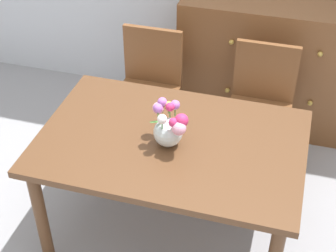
{
  "coord_description": "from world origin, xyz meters",
  "views": [
    {
      "loc": [
        0.57,
        -2.06,
        2.48
      ],
      "look_at": [
        -0.01,
        -0.04,
        0.86
      ],
      "focal_mm": 54.6,
      "sensor_mm": 36.0,
      "label": 1
    }
  ],
  "objects_px": {
    "dining_table": "(171,152)",
    "chair_left": "(149,84)",
    "dresser": "(274,66)",
    "flower_vase": "(169,127)",
    "chair_right": "(261,101)"
  },
  "relations": [
    {
      "from": "dresser",
      "to": "flower_vase",
      "type": "bearing_deg",
      "value": -107.28
    },
    {
      "from": "dresser",
      "to": "flower_vase",
      "type": "relative_size",
      "value": 5.7
    },
    {
      "from": "dining_table",
      "to": "chair_left",
      "type": "xyz_separation_m",
      "value": [
        -0.39,
        0.82,
        -0.13
      ]
    },
    {
      "from": "dining_table",
      "to": "chair_left",
      "type": "relative_size",
      "value": 1.6
    },
    {
      "from": "dresser",
      "to": "dining_table",
      "type": "bearing_deg",
      "value": -107.73
    },
    {
      "from": "flower_vase",
      "to": "chair_left",
      "type": "bearing_deg",
      "value": 114.61
    },
    {
      "from": "dining_table",
      "to": "flower_vase",
      "type": "height_order",
      "value": "flower_vase"
    },
    {
      "from": "chair_left",
      "to": "chair_right",
      "type": "height_order",
      "value": "same"
    },
    {
      "from": "dresser",
      "to": "chair_left",
      "type": "bearing_deg",
      "value": -148.03
    },
    {
      "from": "chair_left",
      "to": "dresser",
      "type": "distance_m",
      "value": 0.97
    },
    {
      "from": "chair_right",
      "to": "dresser",
      "type": "relative_size",
      "value": 0.64
    },
    {
      "from": "dining_table",
      "to": "dresser",
      "type": "distance_m",
      "value": 1.4
    },
    {
      "from": "chair_left",
      "to": "flower_vase",
      "type": "height_order",
      "value": "flower_vase"
    },
    {
      "from": "chair_right",
      "to": "flower_vase",
      "type": "distance_m",
      "value": 1.0
    },
    {
      "from": "chair_right",
      "to": "flower_vase",
      "type": "xyz_separation_m",
      "value": [
        -0.4,
        -0.86,
        0.34
      ]
    }
  ]
}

